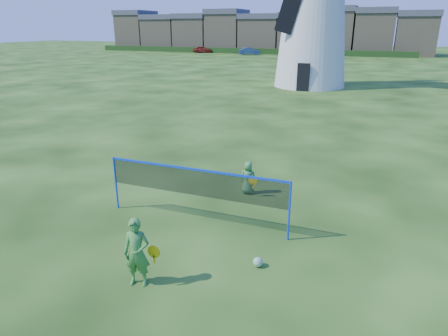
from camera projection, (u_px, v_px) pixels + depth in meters
ground at (210, 226)px, 10.46m from camera, size 220.00×220.00×0.00m
windmill at (314, 9)px, 32.60m from camera, size 14.63×6.02×18.93m
badminton_net at (195, 183)px, 10.30m from camera, size 5.05×0.05×1.55m
player_girl at (137, 253)px, 7.89m from camera, size 0.72×0.47×1.47m
player_boy at (248, 178)px, 12.37m from camera, size 0.63×0.43×1.04m
play_ball at (258, 262)px, 8.69m from camera, size 0.22×0.22×0.22m
terraced_houses at (260, 32)px, 79.14m from camera, size 63.90×8.40×8.38m
hedge at (241, 51)px, 75.69m from camera, size 62.00×0.80×1.00m
car_left at (203, 49)px, 77.60m from camera, size 4.03×2.61×1.28m
car_right at (250, 51)px, 72.14m from camera, size 4.16×2.36×1.30m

